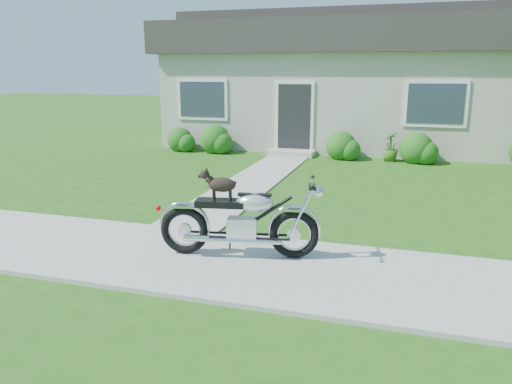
% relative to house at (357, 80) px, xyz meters
% --- Properties ---
extents(ground, '(80.00, 80.00, 0.00)m').
position_rel_house_xyz_m(ground, '(0.00, -11.99, -2.16)').
color(ground, '#235114').
rests_on(ground, ground).
extents(sidewalk, '(24.00, 2.20, 0.04)m').
position_rel_house_xyz_m(sidewalk, '(0.00, -11.99, -2.14)').
color(sidewalk, '#9E9B93').
rests_on(sidewalk, ground).
extents(walkway, '(1.20, 8.00, 0.03)m').
position_rel_house_xyz_m(walkway, '(-1.50, -6.99, -2.14)').
color(walkway, '#9E9B93').
rests_on(walkway, ground).
extents(house, '(12.60, 7.03, 4.50)m').
position_rel_house_xyz_m(house, '(0.00, 0.00, 0.00)').
color(house, beige).
rests_on(house, ground).
extents(shrub_row, '(10.94, 1.04, 1.04)m').
position_rel_house_xyz_m(shrub_row, '(0.34, -3.49, -1.76)').
color(shrub_row, '#215B18').
rests_on(shrub_row, ground).
extents(potted_plant_left, '(0.79, 0.81, 0.69)m').
position_rel_house_xyz_m(potted_plant_left, '(-3.96, -3.44, -1.81)').
color(potted_plant_left, '#245616').
rests_on(potted_plant_left, ground).
extents(potted_plant_right, '(0.55, 0.55, 0.81)m').
position_rel_house_xyz_m(potted_plant_right, '(1.39, -3.44, -1.75)').
color(potted_plant_right, '#36691C').
rests_on(potted_plant_right, ground).
extents(motorcycle_with_dog, '(2.21, 0.73, 1.18)m').
position_rel_house_xyz_m(motorcycle_with_dog, '(-0.19, -11.78, -1.60)').
color(motorcycle_with_dog, black).
rests_on(motorcycle_with_dog, sidewalk).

